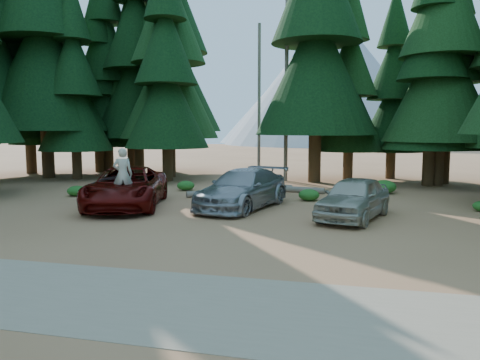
# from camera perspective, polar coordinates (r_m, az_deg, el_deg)

# --- Properties ---
(ground) EXTENTS (160.00, 160.00, 0.00)m
(ground) POSITION_cam_1_polar(r_m,az_deg,el_deg) (15.56, -5.09, -5.79)
(ground) COLOR #A26B44
(ground) RESTS_ON ground
(gravel_strip) EXTENTS (26.00, 3.50, 0.01)m
(gravel_strip) POSITION_cam_1_polar(r_m,az_deg,el_deg) (9.86, -17.68, -13.24)
(gravel_strip) COLOR tan
(gravel_strip) RESTS_ON ground
(forest_belt_north) EXTENTS (36.00, 7.00, 22.00)m
(forest_belt_north) POSITION_cam_1_polar(r_m,az_deg,el_deg) (29.99, 4.17, 0.06)
(forest_belt_north) COLOR black
(forest_belt_north) RESTS_ON ground
(snag_front) EXTENTS (0.24, 0.24, 12.00)m
(snag_front) POSITION_cam_1_polar(r_m,az_deg,el_deg) (29.32, 5.68, 11.65)
(snag_front) COLOR #6F6458
(snag_front) RESTS_ON ground
(snag_back) EXTENTS (0.20, 0.20, 10.00)m
(snag_back) POSITION_cam_1_polar(r_m,az_deg,el_deg) (31.06, 2.35, 9.52)
(snag_back) COLOR #6F6458
(snag_back) RESTS_ON ground
(mountain_peak) EXTENTS (48.00, 50.00, 28.00)m
(mountain_peak) POSITION_cam_1_polar(r_m,az_deg,el_deg) (103.34, 9.68, 11.47)
(mountain_peak) COLOR #9CA0A4
(mountain_peak) RESTS_ON ground
(red_pickup) EXTENTS (4.33, 6.56, 1.68)m
(red_pickup) POSITION_cam_1_polar(r_m,az_deg,el_deg) (19.91, -13.66, -0.85)
(red_pickup) COLOR #580A07
(red_pickup) RESTS_ON ground
(silver_minivan_center) EXTENTS (3.45, 5.84, 1.59)m
(silver_minivan_center) POSITION_cam_1_polar(r_m,az_deg,el_deg) (19.14, 0.33, -1.08)
(silver_minivan_center) COLOR #9C9DA3
(silver_minivan_center) RESTS_ON ground
(silver_minivan_right) EXTENTS (3.01, 4.79, 1.52)m
(silver_minivan_right) POSITION_cam_1_polar(r_m,az_deg,el_deg) (17.39, 13.72, -2.13)
(silver_minivan_right) COLOR #B5B1A1
(silver_minivan_right) RESTS_ON ground
(frisbee_player) EXTENTS (0.85, 0.71, 2.00)m
(frisbee_player) POSITION_cam_1_polar(r_m,az_deg,el_deg) (18.43, -14.10, 0.72)
(frisbee_player) COLOR beige
(frisbee_player) RESTS_ON ground
(log_left) EXTENTS (3.72, 2.58, 0.30)m
(log_left) POSITION_cam_1_polar(r_m,az_deg,el_deg) (22.75, -1.30, -1.54)
(log_left) COLOR #6F6458
(log_left) RESTS_ON ground
(log_mid) EXTENTS (2.93, 0.39, 0.24)m
(log_mid) POSITION_cam_1_polar(r_m,az_deg,el_deg) (25.52, 3.13, -0.76)
(log_mid) COLOR #6F6458
(log_mid) RESTS_ON ground
(log_right) EXTENTS (4.76, 1.19, 0.31)m
(log_right) POSITION_cam_1_polar(r_m,az_deg,el_deg) (24.34, 4.80, -1.04)
(log_right) COLOR #6F6458
(log_right) RESTS_ON ground
(shrub_far_left) EXTENTS (0.78, 0.78, 0.43)m
(shrub_far_left) POSITION_cam_1_polar(r_m,az_deg,el_deg) (25.15, -14.10, -0.83)
(shrub_far_left) COLOR #22681F
(shrub_far_left) RESTS_ON ground
(shrub_left) EXTENTS (0.91, 0.91, 0.50)m
(shrub_left) POSITION_cam_1_polar(r_m,az_deg,el_deg) (24.84, -6.63, -0.68)
(shrub_left) COLOR #22681F
(shrub_left) RESTS_ON ground
(shrub_center_left) EXTENTS (1.27, 1.27, 0.70)m
(shrub_center_left) POSITION_cam_1_polar(r_m,az_deg,el_deg) (23.38, 1.73, -0.84)
(shrub_center_left) COLOR #22681F
(shrub_center_left) RESTS_ON ground
(shrub_center_right) EXTENTS (0.86, 0.86, 0.47)m
(shrub_center_right) POSITION_cam_1_polar(r_m,az_deg,el_deg) (25.05, 2.56, -0.62)
(shrub_center_right) COLOR #22681F
(shrub_center_right) RESTS_ON ground
(shrub_right) EXTENTS (0.94, 0.94, 0.52)m
(shrub_right) POSITION_cam_1_polar(r_m,az_deg,el_deg) (21.40, 8.40, -1.81)
(shrub_right) COLOR #22681F
(shrub_right) RESTS_ON ground
(shrub_far_right) EXTENTS (1.22, 1.22, 0.67)m
(shrub_far_right) POSITION_cam_1_polar(r_m,az_deg,el_deg) (24.62, 17.13, -0.79)
(shrub_far_right) COLOR #22681F
(shrub_far_right) RESTS_ON ground
(shrub_edge_west) EXTENTS (0.90, 0.90, 0.50)m
(shrub_edge_west) POSITION_cam_1_polar(r_m,az_deg,el_deg) (23.96, -19.29, -1.26)
(shrub_edge_west) COLOR #22681F
(shrub_edge_west) RESTS_ON ground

